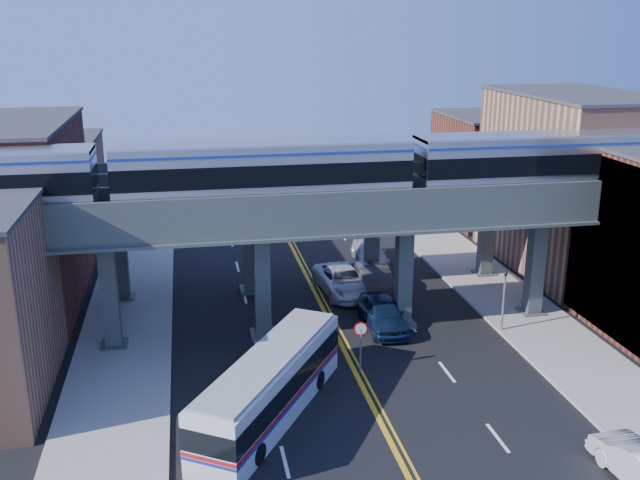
# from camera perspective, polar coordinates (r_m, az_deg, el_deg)

# --- Properties ---
(ground) EXTENTS (120.00, 120.00, 0.00)m
(ground) POSITION_cam_1_polar(r_m,az_deg,el_deg) (33.65, 3.98, -12.70)
(ground) COLOR black
(ground) RESTS_ON ground
(sidewalk_west) EXTENTS (5.00, 70.00, 0.16)m
(sidewalk_west) POSITION_cam_1_polar(r_m,az_deg,el_deg) (41.82, -15.21, -6.98)
(sidewalk_west) COLOR gray
(sidewalk_west) RESTS_ON ground
(sidewalk_east) EXTENTS (5.00, 70.00, 0.16)m
(sidewalk_east) POSITION_cam_1_polar(r_m,az_deg,el_deg) (45.86, 14.84, -4.79)
(sidewalk_east) COLOR gray
(sidewalk_east) RESTS_ON ground
(building_west_b) EXTENTS (8.00, 14.00, 11.00)m
(building_west_b) POSITION_cam_1_polar(r_m,az_deg,el_deg) (46.86, -23.79, 1.76)
(building_west_b) COLOR brown
(building_west_b) RESTS_ON ground
(building_west_c) EXTENTS (8.00, 10.00, 8.00)m
(building_west_c) POSITION_cam_1_polar(r_m,az_deg,el_deg) (59.58, -21.02, 3.59)
(building_west_c) COLOR #A07153
(building_west_c) RESTS_ON ground
(building_east_b) EXTENTS (8.00, 14.00, 12.00)m
(building_east_b) POSITION_cam_1_polar(r_m,az_deg,el_deg) (52.49, 19.48, 4.30)
(building_east_b) COLOR #A07153
(building_east_b) RESTS_ON ground
(building_east_c) EXTENTS (8.00, 10.00, 9.00)m
(building_east_c) POSITION_cam_1_polar(r_m,az_deg,el_deg) (64.09, 13.62, 5.58)
(building_east_c) COLOR brown
(building_east_c) RESTS_ON ground
(mural_panel) EXTENTS (0.10, 9.50, 9.50)m
(mural_panel) POSITION_cam_1_polar(r_m,az_deg,el_deg) (40.92, 22.75, -1.28)
(mural_panel) COLOR teal
(mural_panel) RESTS_ON ground
(elevated_viaduct_near) EXTENTS (52.00, 3.60, 7.40)m
(elevated_viaduct_near) POSITION_cam_1_polar(r_m,az_deg,el_deg) (38.40, 1.17, 1.61)
(elevated_viaduct_near) COLOR #424C4B
(elevated_viaduct_near) RESTS_ON ground
(elevated_viaduct_far) EXTENTS (52.00, 3.60, 7.40)m
(elevated_viaduct_far) POSITION_cam_1_polar(r_m,az_deg,el_deg) (45.06, -0.68, 3.93)
(elevated_viaduct_far) COLOR #424C4B
(elevated_viaduct_far) RESTS_ON ground
(transit_train) EXTENTS (47.33, 2.97, 3.46)m
(transit_train) POSITION_cam_1_polar(r_m,az_deg,el_deg) (37.17, -4.54, 5.49)
(transit_train) COLOR black
(transit_train) RESTS_ON elevated_viaduct_near
(stop_sign) EXTENTS (0.76, 0.09, 2.63)m
(stop_sign) POSITION_cam_1_polar(r_m,az_deg,el_deg) (35.50, 3.28, -7.84)
(stop_sign) COLOR slate
(stop_sign) RESTS_ON ground
(traffic_signal) EXTENTS (0.15, 0.18, 4.10)m
(traffic_signal) POSITION_cam_1_polar(r_m,az_deg,el_deg) (40.77, 14.52, -4.19)
(traffic_signal) COLOR slate
(traffic_signal) RESTS_ON ground
(transit_bus) EXTENTS (7.82, 10.49, 2.80)m
(transit_bus) POSITION_cam_1_polar(r_m,az_deg,el_deg) (31.83, -4.02, -11.60)
(transit_bus) COLOR silver
(transit_bus) RESTS_ON ground
(car_lane_a) EXTENTS (2.11, 5.18, 1.76)m
(car_lane_a) POSITION_cam_1_polar(r_m,az_deg,el_deg) (40.67, 5.07, -5.89)
(car_lane_a) COLOR #101F3C
(car_lane_a) RESTS_ON ground
(car_lane_b) EXTENTS (2.02, 5.56, 1.82)m
(car_lane_b) POSITION_cam_1_polar(r_m,az_deg,el_deg) (45.70, 4.33, -3.21)
(car_lane_b) COLOR #2D2D30
(car_lane_b) RESTS_ON ground
(car_lane_c) EXTENTS (3.33, 6.23, 1.66)m
(car_lane_c) POSITION_cam_1_polar(r_m,az_deg,el_deg) (45.71, 1.88, -3.27)
(car_lane_c) COLOR silver
(car_lane_c) RESTS_ON ground
(car_lane_d) EXTENTS (2.49, 5.45, 1.55)m
(car_lane_d) POSITION_cam_1_polar(r_m,az_deg,el_deg) (51.38, 4.00, -1.05)
(car_lane_d) COLOR #A6A7AB
(car_lane_d) RESTS_ON ground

